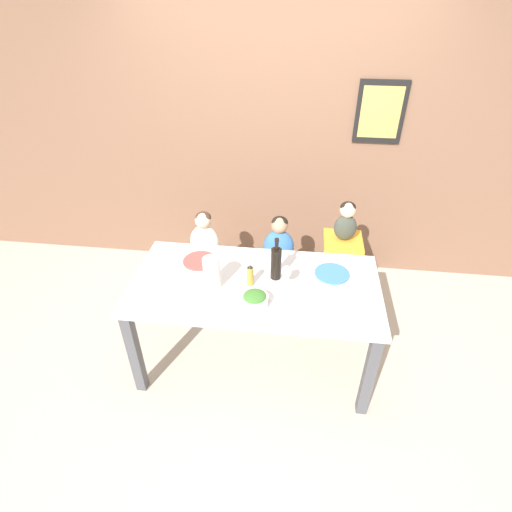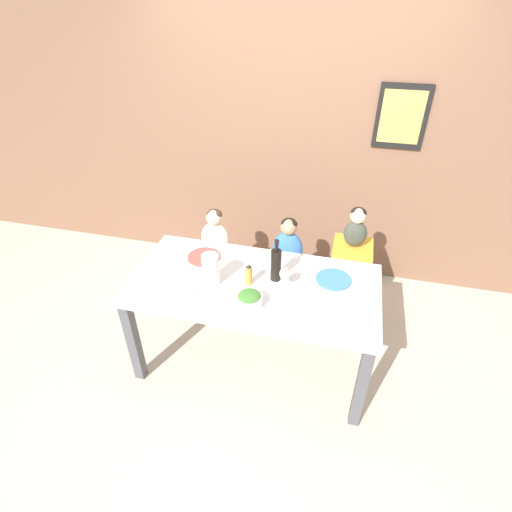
{
  "view_description": "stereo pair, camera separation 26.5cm",
  "coord_description": "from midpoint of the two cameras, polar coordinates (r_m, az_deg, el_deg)",
  "views": [
    {
      "loc": [
        0.26,
        -2.1,
        2.47
      ],
      "look_at": [
        0.0,
        0.06,
        0.95
      ],
      "focal_mm": 28.0,
      "sensor_mm": 36.0,
      "label": 1
    },
    {
      "loc": [
        0.53,
        -2.05,
        2.47
      ],
      "look_at": [
        0.0,
        0.06,
        0.95
      ],
      "focal_mm": 28.0,
      "sensor_mm": 36.0,
      "label": 2
    }
  ],
  "objects": [
    {
      "name": "wine_bottle",
      "position": [
        2.69,
        5.7,
        -1.25
      ],
      "size": [
        0.07,
        0.07,
        0.32
      ],
      "color": "black",
      "rests_on": "dining_table"
    },
    {
      "name": "person_child_left",
      "position": [
        3.43,
        -3.66,
        3.2
      ],
      "size": [
        0.25,
        0.14,
        0.44
      ],
      "color": "beige",
      "rests_on": "chair_far_left"
    },
    {
      "name": "dinner_plate_back_left",
      "position": [
        2.96,
        -4.93,
        -0.22
      ],
      "size": [
        0.24,
        0.24,
        0.01
      ],
      "color": "#D14C47",
      "rests_on": "dining_table"
    },
    {
      "name": "paper_towel_roll",
      "position": [
        2.65,
        -3.64,
        -2.08
      ],
      "size": [
        0.11,
        0.11,
        0.23
      ],
      "color": "white",
      "rests_on": "dining_table"
    },
    {
      "name": "wine_glass_near",
      "position": [
        2.62,
        7.02,
        -2.77
      ],
      "size": [
        0.07,
        0.07,
        0.16
      ],
      "color": "white",
      "rests_on": "dining_table"
    },
    {
      "name": "person_baby_right",
      "position": [
        3.19,
        16.51,
        4.11
      ],
      "size": [
        0.18,
        0.13,
        0.34
      ],
      "color": "#3D4238",
      "rests_on": "chair_right_highchair"
    },
    {
      "name": "wall_back",
      "position": [
        3.65,
        7.43,
        16.87
      ],
      "size": [
        10.0,
        0.09,
        2.7
      ],
      "color": "brown",
      "rests_on": "ground_plane"
    },
    {
      "name": "dinner_plate_front_left",
      "position": [
        2.69,
        -8.42,
        -4.75
      ],
      "size": [
        0.24,
        0.24,
        0.01
      ],
      "color": "silver",
      "rests_on": "dining_table"
    },
    {
      "name": "chair_far_center",
      "position": [
        3.48,
        6.53,
        -2.29
      ],
      "size": [
        0.37,
        0.4,
        0.45
      ],
      "color": "silver",
      "rests_on": "ground_plane"
    },
    {
      "name": "ground_plane",
      "position": [
        3.25,
        2.13,
        -14.49
      ],
      "size": [
        14.0,
        14.0,
        0.0
      ],
      "primitive_type": "plane",
      "color": "#BCB2A3"
    },
    {
      "name": "dining_table",
      "position": [
        2.78,
        2.42,
        -5.6
      ],
      "size": [
        1.69,
        0.84,
        0.77
      ],
      "color": "silver",
      "rests_on": "ground_plane"
    },
    {
      "name": "person_child_center",
      "position": [
        3.32,
        6.87,
        1.79
      ],
      "size": [
        0.25,
        0.14,
        0.44
      ],
      "color": "#3366B2",
      "rests_on": "chair_far_center"
    },
    {
      "name": "dinner_plate_back_right",
      "position": [
        2.81,
        13.68,
        -3.36
      ],
      "size": [
        0.24,
        0.24,
        0.01
      ],
      "color": "teal",
      "rests_on": "dining_table"
    },
    {
      "name": "dinner_plate_front_right",
      "position": [
        2.54,
        11.68,
        -8.0
      ],
      "size": [
        0.24,
        0.24,
        0.01
      ],
      "color": "silver",
      "rests_on": "dining_table"
    },
    {
      "name": "salad_bowl_large",
      "position": [
        2.52,
        2.06,
        -6.26
      ],
      "size": [
        0.17,
        0.17,
        0.09
      ],
      "color": "white",
      "rests_on": "dining_table"
    },
    {
      "name": "condiment_bottle_hot_sauce",
      "position": [
        2.66,
        1.81,
        -2.79
      ],
      "size": [
        0.05,
        0.05,
        0.16
      ],
      "color": "#BC8E33",
      "rests_on": "dining_table"
    },
    {
      "name": "chair_right_highchair",
      "position": [
        3.38,
        15.52,
        -1.08
      ],
      "size": [
        0.31,
        0.34,
        0.72
      ],
      "color": "silver",
      "rests_on": "ground_plane"
    },
    {
      "name": "chair_far_left",
      "position": [
        3.59,
        -3.49,
        -0.82
      ],
      "size": [
        0.37,
        0.4,
        0.45
      ],
      "color": "silver",
      "rests_on": "ground_plane"
    }
  ]
}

